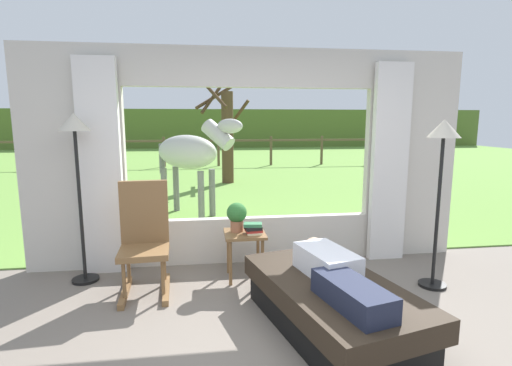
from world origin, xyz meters
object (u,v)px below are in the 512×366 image
(side_table, at_px, (245,241))
(book_stack, at_px, (253,228))
(rocking_chair, at_px, (145,238))
(horse, at_px, (191,153))
(reclining_person, at_px, (334,272))
(potted_plant, at_px, (237,215))
(recliner_sofa, at_px, (331,304))
(floor_lamp_left, at_px, (76,147))
(floor_lamp_right, at_px, (442,153))
(pasture_tree, at_px, (226,133))

(side_table, xyz_separation_m, book_stack, (0.09, -0.06, 0.15))
(rocking_chair, relative_size, horse, 0.65)
(reclining_person, relative_size, side_table, 2.74)
(horse, bearing_deg, rocking_chair, 30.22)
(side_table, height_order, potted_plant, potted_plant)
(recliner_sofa, height_order, book_stack, book_stack)
(side_table, distance_m, potted_plant, 0.29)
(book_stack, relative_size, floor_lamp_left, 0.12)
(potted_plant, height_order, book_stack, potted_plant)
(recliner_sofa, height_order, floor_lamp_right, floor_lamp_right)
(recliner_sofa, relative_size, side_table, 3.59)
(potted_plant, xyz_separation_m, book_stack, (0.17, -0.12, -0.12))
(floor_lamp_left, height_order, floor_lamp_right, floor_lamp_left)
(recliner_sofa, distance_m, book_stack, 1.26)
(potted_plant, relative_size, pasture_tree, 0.11)
(floor_lamp_left, height_order, horse, floor_lamp_left)
(pasture_tree, bearing_deg, reclining_person, -87.13)
(floor_lamp_left, xyz_separation_m, pasture_tree, (1.93, 6.42, -0.06))
(book_stack, distance_m, floor_lamp_right, 2.06)
(book_stack, bearing_deg, floor_lamp_right, -12.73)
(reclining_person, distance_m, pasture_tree, 7.84)
(reclining_person, xyz_separation_m, pasture_tree, (-0.39, 7.78, 0.87))
(pasture_tree, bearing_deg, book_stack, -91.04)
(reclining_person, xyz_separation_m, horse, (-1.25, 4.08, 0.63))
(book_stack, height_order, horse, horse)
(side_table, relative_size, pasture_tree, 0.18)
(side_table, distance_m, pasture_tree, 6.65)
(floor_lamp_left, bearing_deg, reclining_person, -30.31)
(horse, bearing_deg, reclining_person, 54.45)
(floor_lamp_left, bearing_deg, book_stack, -6.84)
(recliner_sofa, height_order, rocking_chair, rocking_chair)
(floor_lamp_left, height_order, pasture_tree, pasture_tree)
(potted_plant, height_order, floor_lamp_left, floor_lamp_left)
(reclining_person, xyz_separation_m, book_stack, (-0.51, 1.14, 0.06))
(rocking_chair, xyz_separation_m, book_stack, (1.12, 0.09, 0.04))
(book_stack, xyz_separation_m, pasture_tree, (0.12, 6.64, 0.81))
(potted_plant, height_order, horse, horse)
(rocking_chair, height_order, potted_plant, rocking_chair)
(rocking_chair, relative_size, floor_lamp_left, 0.62)
(book_stack, bearing_deg, recliner_sofa, -64.98)
(floor_lamp_left, relative_size, pasture_tree, 0.62)
(book_stack, bearing_deg, floor_lamp_left, 173.16)
(side_table, distance_m, floor_lamp_left, 2.02)
(reclining_person, relative_size, floor_lamp_right, 0.82)
(reclining_person, distance_m, horse, 4.32)
(floor_lamp_right, distance_m, horse, 4.25)
(book_stack, distance_m, floor_lamp_left, 2.02)
(rocking_chair, distance_m, potted_plant, 0.99)
(floor_lamp_left, bearing_deg, floor_lamp_right, -9.84)
(recliner_sofa, relative_size, book_stack, 8.92)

